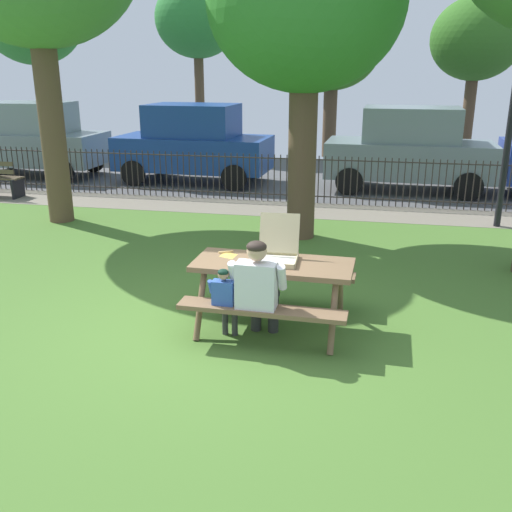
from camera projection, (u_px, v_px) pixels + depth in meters
name	position (u px, v px, depth m)	size (l,w,h in m)	color
ground	(232.00, 288.00, 7.88)	(28.00, 10.66, 0.02)	#4B752D
cobblestone_walkway	(284.00, 209.00, 12.19)	(28.00, 1.40, 0.01)	gray
street_asphalt	(307.00, 177.00, 15.83)	(28.00, 6.43, 0.01)	#515154
picnic_table_foreground	(273.00, 277.00, 6.55)	(1.84, 1.53, 0.79)	brown
pizza_box_open	(278.00, 250.00, 6.56)	(0.48, 0.57, 0.49)	tan
pizza_slice_on_table	(228.00, 254.00, 6.75)	(0.27, 0.29, 0.02)	#EFC24F
adult_at_table	(258.00, 287.00, 6.08)	(0.62, 0.60, 1.19)	#2D2D2D
child_at_table	(225.00, 297.00, 6.17)	(0.34, 0.33, 0.86)	#383838
iron_fence_streetside	(290.00, 178.00, 12.67)	(21.01, 0.03, 1.05)	#2D2823
tree_near_table	(306.00, 3.00, 9.04)	(3.17, 3.17, 5.30)	brown
parked_car_left	(31.00, 139.00, 15.64)	(3.90, 1.83, 1.98)	gray
parked_car_center	(194.00, 143.00, 14.75)	(3.97, 1.97, 1.98)	navy
parked_car_right	(410.00, 149.00, 13.72)	(3.95, 1.93, 1.98)	slate
far_tree_left	(32.00, 19.00, 19.99)	(3.45, 3.45, 6.03)	brown
far_tree_midleft	(197.00, 20.00, 18.87)	(2.79, 2.79, 5.64)	brown
far_tree_center	(333.00, 46.00, 18.27)	(3.12, 3.12, 4.95)	brown
far_tree_midright	(476.00, 40.00, 17.40)	(2.74, 2.74, 4.92)	brown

